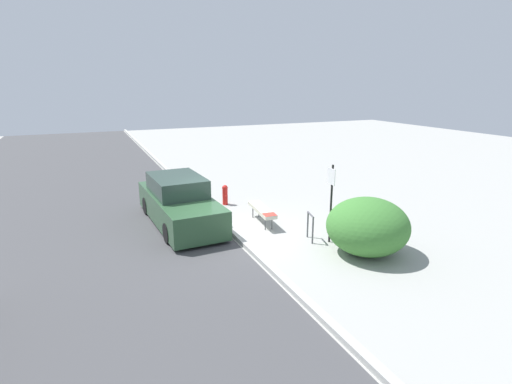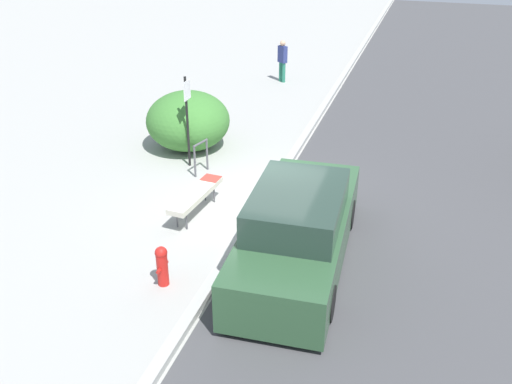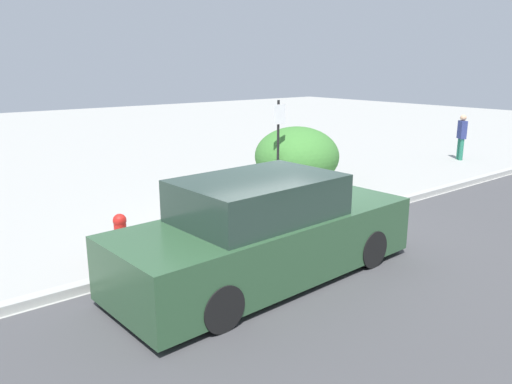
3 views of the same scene
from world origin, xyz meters
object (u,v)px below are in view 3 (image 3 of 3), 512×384
bench (230,201)px  bike_rack (280,180)px  pedestrian (462,136)px  sign_post (278,139)px  parked_car_near (266,234)px  fire_hydrant (121,235)px

bench → bike_rack: 2.04m
bench → pedestrian: (10.12, 0.84, 0.34)m
sign_post → parked_car_near: sign_post is taller
bike_rack → sign_post: (0.33, 0.45, 0.88)m
bike_rack → parked_car_near: parked_car_near is taller
sign_post → pedestrian: (7.86, -0.29, -0.58)m
bench → pedestrian: size_ratio=1.21×
bike_rack → pedestrian: bearing=1.1°
fire_hydrant → pedestrian: bearing=5.7°
bench → pedestrian: pedestrian is taller
fire_hydrant → pedestrian: size_ratio=0.51×
fire_hydrant → parked_car_near: 2.50m
bench → fire_hydrant: bearing=-165.4°
bench → sign_post: size_ratio=0.80×
bench → fire_hydrant: fire_hydrant is taller
fire_hydrant → sign_post: bearing=17.9°
bench → bike_rack: size_ratio=2.22×
bike_rack → parked_car_near: 4.40m
bike_rack → pedestrian: (8.20, 0.16, 0.31)m
parked_car_near → pedestrian: bearing=13.7°
parked_car_near → bike_rack: bearing=43.2°
sign_post → bench: bearing=-153.5°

